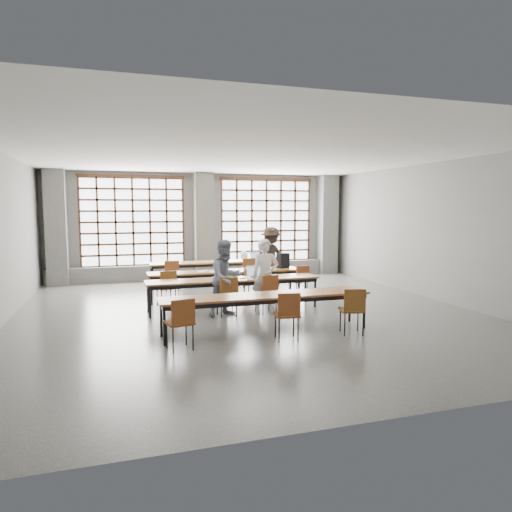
# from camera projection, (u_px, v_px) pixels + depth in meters

# --- Properties ---
(floor) EXTENTS (11.00, 11.00, 0.00)m
(floor) POSITION_uv_depth(u_px,v_px,m) (248.00, 312.00, 10.29)
(floor) COLOR #4A4A48
(floor) RESTS_ON ground
(ceiling) EXTENTS (11.00, 11.00, 0.00)m
(ceiling) POSITION_uv_depth(u_px,v_px,m) (247.00, 155.00, 9.92)
(ceiling) COLOR silver
(ceiling) RESTS_ON floor
(wall_back) EXTENTS (10.00, 0.00, 10.00)m
(wall_back) POSITION_uv_depth(u_px,v_px,m) (202.00, 226.00, 15.33)
(wall_back) COLOR slate
(wall_back) RESTS_ON floor
(wall_front) EXTENTS (10.00, 0.00, 10.00)m
(wall_front) POSITION_uv_depth(u_px,v_px,m) (390.00, 264.00, 4.88)
(wall_front) COLOR slate
(wall_front) RESTS_ON floor
(wall_right) EXTENTS (0.00, 11.00, 11.00)m
(wall_right) POSITION_uv_depth(u_px,v_px,m) (436.00, 232.00, 11.57)
(wall_right) COLOR slate
(wall_right) RESTS_ON floor
(column_left) EXTENTS (0.60, 0.55, 3.50)m
(column_left) POSITION_uv_depth(u_px,v_px,m) (56.00, 228.00, 13.74)
(column_left) COLOR #50504D
(column_left) RESTS_ON floor
(column_mid) EXTENTS (0.60, 0.55, 3.50)m
(column_mid) POSITION_uv_depth(u_px,v_px,m) (204.00, 226.00, 15.06)
(column_mid) COLOR #50504D
(column_mid) RESTS_ON floor
(column_right) EXTENTS (0.60, 0.55, 3.50)m
(column_right) POSITION_uv_depth(u_px,v_px,m) (327.00, 225.00, 16.39)
(column_right) COLOR #50504D
(column_right) RESTS_ON floor
(window_left) EXTENTS (3.32, 0.12, 3.00)m
(window_left) POSITION_uv_depth(u_px,v_px,m) (133.00, 222.00, 14.58)
(window_left) COLOR white
(window_left) RESTS_ON wall_back
(window_right) EXTENTS (3.32, 0.12, 3.00)m
(window_right) POSITION_uv_depth(u_px,v_px,m) (266.00, 221.00, 15.90)
(window_right) COLOR white
(window_right) RESTS_ON wall_back
(sill_ledge) EXTENTS (9.80, 0.35, 0.50)m
(sill_ledge) POSITION_uv_depth(u_px,v_px,m) (204.00, 271.00, 15.30)
(sill_ledge) COLOR #50504D
(sill_ledge) RESTS_ON floor
(desk_row_a) EXTENTS (4.00, 0.70, 0.73)m
(desk_row_a) POSITION_uv_depth(u_px,v_px,m) (216.00, 263.00, 13.88)
(desk_row_a) COLOR brown
(desk_row_a) RESTS_ON floor
(desk_row_b) EXTENTS (4.00, 0.70, 0.73)m
(desk_row_b) POSITION_uv_depth(u_px,v_px,m) (226.00, 273.00, 11.84)
(desk_row_b) COLOR brown
(desk_row_b) RESTS_ON floor
(desk_row_c) EXTENTS (4.00, 0.70, 0.73)m
(desk_row_c) POSITION_uv_depth(u_px,v_px,m) (234.00, 281.00, 10.51)
(desk_row_c) COLOR brown
(desk_row_c) RESTS_ON floor
(desk_row_d) EXTENTS (4.00, 0.70, 0.73)m
(desk_row_d) POSITION_uv_depth(u_px,v_px,m) (266.00, 298.00, 8.55)
(desk_row_d) COLOR brown
(desk_row_d) RESTS_ON floor
(chair_back_left) EXTENTS (0.46, 0.46, 0.88)m
(chair_back_left) POSITION_uv_depth(u_px,v_px,m) (172.00, 272.00, 12.88)
(chair_back_left) COLOR brown
(chair_back_left) RESTS_ON floor
(chair_back_mid) EXTENTS (0.48, 0.48, 0.88)m
(chair_back_mid) POSITION_uv_depth(u_px,v_px,m) (247.00, 269.00, 13.53)
(chair_back_mid) COLOR brown
(chair_back_mid) RESTS_ON floor
(chair_back_right) EXTENTS (0.46, 0.46, 0.88)m
(chair_back_right) POSITION_uv_depth(u_px,v_px,m) (273.00, 268.00, 13.76)
(chair_back_right) COLOR maroon
(chair_back_right) RESTS_ON floor
(chair_mid_left) EXTENTS (0.50, 0.50, 0.88)m
(chair_mid_left) POSITION_uv_depth(u_px,v_px,m) (167.00, 285.00, 10.80)
(chair_mid_left) COLOR brown
(chair_mid_left) RESTS_ON floor
(chair_mid_centre) EXTENTS (0.52, 0.52, 0.88)m
(chair_mid_centre) POSITION_uv_depth(u_px,v_px,m) (248.00, 281.00, 11.39)
(chair_mid_centre) COLOR brown
(chair_mid_centre) RESTS_ON floor
(chair_mid_right) EXTENTS (0.50, 0.50, 0.88)m
(chair_mid_right) POSITION_uv_depth(u_px,v_px,m) (300.00, 278.00, 11.80)
(chair_mid_right) COLOR maroon
(chair_mid_right) RESTS_ON floor
(chair_front_left) EXTENTS (0.43, 0.44, 0.88)m
(chair_front_left) POSITION_uv_depth(u_px,v_px,m) (228.00, 292.00, 9.84)
(chair_front_left) COLOR brown
(chair_front_left) RESTS_ON floor
(chair_front_right) EXTENTS (0.49, 0.49, 0.88)m
(chair_front_right) POSITION_uv_depth(u_px,v_px,m) (268.00, 290.00, 10.11)
(chair_front_right) COLOR brown
(chair_front_right) RESTS_ON floor
(chair_near_left) EXTENTS (0.49, 0.49, 0.88)m
(chair_near_left) POSITION_uv_depth(u_px,v_px,m) (181.00, 319.00, 7.48)
(chair_near_left) COLOR brown
(chair_near_left) RESTS_ON floor
(chair_near_mid) EXTENTS (0.48, 0.48, 0.88)m
(chair_near_mid) POSITION_uv_depth(u_px,v_px,m) (288.00, 311.00, 8.03)
(chair_near_mid) COLOR brown
(chair_near_mid) RESTS_ON floor
(chair_near_right) EXTENTS (0.51, 0.51, 0.88)m
(chair_near_right) POSITION_uv_depth(u_px,v_px,m) (353.00, 306.00, 8.41)
(chair_near_right) COLOR brown
(chair_near_right) RESTS_ON floor
(student_male) EXTENTS (0.65, 0.47, 1.66)m
(student_male) POSITION_uv_depth(u_px,v_px,m) (265.00, 276.00, 10.19)
(student_male) COLOR white
(student_male) RESTS_ON floor
(student_female) EXTENTS (0.98, 0.88, 1.67)m
(student_female) POSITION_uv_depth(u_px,v_px,m) (226.00, 278.00, 9.93)
(student_female) COLOR #1A264F
(student_female) RESTS_ON floor
(student_back) EXTENTS (1.27, 0.92, 1.77)m
(student_back) POSITION_uv_depth(u_px,v_px,m) (271.00, 256.00, 13.85)
(student_back) COLOR black
(student_back) RESTS_ON floor
(laptop_front) EXTENTS (0.38, 0.32, 0.26)m
(laptop_front) POSITION_uv_depth(u_px,v_px,m) (255.00, 274.00, 10.76)
(laptop_front) COLOR silver
(laptop_front) RESTS_ON desk_row_c
(laptop_back) EXTENTS (0.46, 0.43, 0.26)m
(laptop_back) POSITION_uv_depth(u_px,v_px,m) (256.00, 258.00, 14.35)
(laptop_back) COLOR #ADACB1
(laptop_back) RESTS_ON desk_row_a
(mouse) EXTENTS (0.10, 0.07, 0.04)m
(mouse) POSITION_uv_depth(u_px,v_px,m) (273.00, 276.00, 10.76)
(mouse) COLOR white
(mouse) RESTS_ON desk_row_c
(green_box) EXTENTS (0.26, 0.12, 0.09)m
(green_box) POSITION_uv_depth(u_px,v_px,m) (231.00, 276.00, 10.56)
(green_box) COLOR #36882C
(green_box) RESTS_ON desk_row_c
(phone) EXTENTS (0.14, 0.10, 0.01)m
(phone) POSITION_uv_depth(u_px,v_px,m) (242.00, 278.00, 10.46)
(phone) COLOR black
(phone) RESTS_ON desk_row_c
(paper_sheet_a) EXTENTS (0.36, 0.31, 0.00)m
(paper_sheet_a) POSITION_uv_depth(u_px,v_px,m) (203.00, 271.00, 11.71)
(paper_sheet_a) COLOR white
(paper_sheet_a) RESTS_ON desk_row_b
(paper_sheet_b) EXTENTS (0.33, 0.26, 0.00)m
(paper_sheet_b) POSITION_uv_depth(u_px,v_px,m) (215.00, 271.00, 11.70)
(paper_sheet_b) COLOR white
(paper_sheet_b) RESTS_ON desk_row_b
(paper_sheet_c) EXTENTS (0.32, 0.25, 0.00)m
(paper_sheet_c) POSITION_uv_depth(u_px,v_px,m) (230.00, 270.00, 11.87)
(paper_sheet_c) COLOR white
(paper_sheet_c) RESTS_ON desk_row_b
(backpack) EXTENTS (0.37, 0.31, 0.40)m
(backpack) POSITION_uv_depth(u_px,v_px,m) (283.00, 261.00, 12.33)
(backpack) COLOR black
(backpack) RESTS_ON desk_row_b
(plastic_bag) EXTENTS (0.32, 0.30, 0.29)m
(plastic_bag) POSITION_uv_depth(u_px,v_px,m) (244.00, 256.00, 14.17)
(plastic_bag) COLOR white
(plastic_bag) RESTS_ON desk_row_a
(red_pouch) EXTENTS (0.21, 0.12, 0.06)m
(red_pouch) POSITION_uv_depth(u_px,v_px,m) (179.00, 320.00, 7.55)
(red_pouch) COLOR #B01C15
(red_pouch) RESTS_ON chair_near_left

